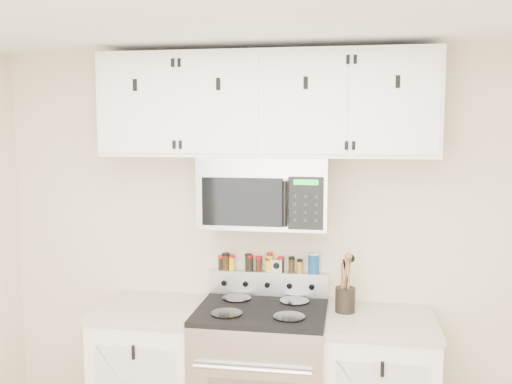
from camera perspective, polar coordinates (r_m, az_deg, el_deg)
back_wall at (r=3.68m, az=1.35°, el=-5.53°), size 3.50×0.01×2.50m
range at (r=3.62m, az=0.57°, el=-18.49°), size 0.76×0.65×1.10m
base_cabinet_left at (r=3.81m, az=-10.21°, el=-17.71°), size 0.64×0.62×0.92m
microwave at (r=3.43m, az=0.92°, el=0.03°), size 0.76×0.44×0.42m
upper_cabinets at (r=3.43m, az=0.99°, el=8.73°), size 2.00×0.35×0.62m
utensil_crock at (r=3.49m, az=8.91°, el=-10.40°), size 0.12×0.12×0.35m
kitchen_timer at (r=3.66m, az=2.11°, el=-7.36°), size 0.07×0.06×0.08m
salt_canister at (r=3.63m, az=5.78°, el=-7.09°), size 0.07×0.07×0.13m
spice_jar_0 at (r=3.72m, az=-3.50°, el=-7.03°), size 0.04×0.04×0.09m
spice_jar_1 at (r=3.71m, az=-3.05°, el=-6.92°), size 0.05×0.05×0.11m
spice_jar_2 at (r=3.70m, az=-2.43°, el=-7.03°), size 0.04×0.04×0.10m
spice_jar_3 at (r=3.68m, az=-0.79°, el=-7.02°), size 0.04×0.04×0.11m
spice_jar_4 at (r=3.68m, az=-0.63°, el=-7.07°), size 0.05×0.05×0.10m
spice_jar_5 at (r=3.67m, az=0.28°, el=-7.16°), size 0.04×0.04×0.10m
spice_jar_6 at (r=3.67m, az=1.27°, el=-7.26°), size 0.04×0.04×0.09m
spice_jar_7 at (r=3.66m, az=1.37°, el=-7.02°), size 0.04×0.04×0.12m
spice_jar_8 at (r=3.65m, az=2.50°, el=-7.22°), size 0.04×0.04×0.10m
spice_jar_9 at (r=3.65m, az=3.57°, el=-7.24°), size 0.04×0.04×0.10m
spice_jar_10 at (r=3.64m, az=4.41°, el=-7.37°), size 0.04×0.04×0.09m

